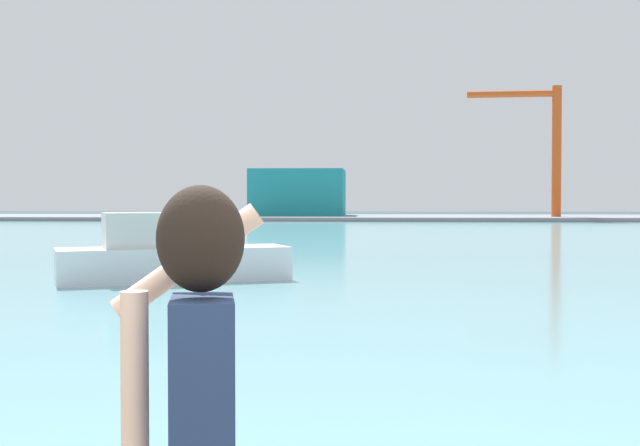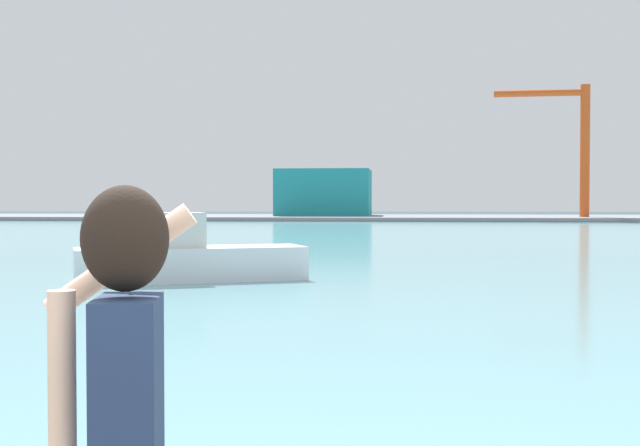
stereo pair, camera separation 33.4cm
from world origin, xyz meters
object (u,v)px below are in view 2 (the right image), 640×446
boat_moored (185,257)px  port_crane (573,136)px  person_photographer (125,394)px  warehouse_left (325,193)px

boat_moored → port_crane: bearing=47.6°
person_photographer → boat_moored: size_ratio=0.27×
boat_moored → warehouse_left: 73.65m
boat_moored → warehouse_left: warehouse_left is taller
person_photographer → boat_moored: (-4.97, 19.48, -0.90)m
person_photographer → warehouse_left: size_ratio=0.17×
warehouse_left → port_crane: 28.00m
person_photographer → boat_moored: bearing=3.2°
person_photographer → boat_moored: person_photographer is taller
person_photographer → warehouse_left: bearing=-6.2°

